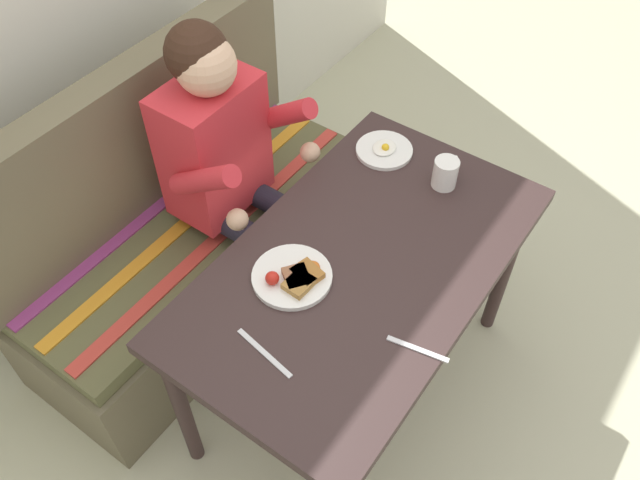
% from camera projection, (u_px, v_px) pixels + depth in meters
% --- Properties ---
extents(ground_plane, '(8.00, 8.00, 0.00)m').
position_uv_depth(ground_plane, '(353.00, 383.00, 2.46)').
color(ground_plane, '#BEBD9C').
extents(table, '(1.20, 0.70, 0.73)m').
position_uv_depth(table, '(361.00, 278.00, 1.97)').
color(table, '#342423').
rests_on(table, ground).
extents(couch, '(1.44, 0.56, 1.00)m').
position_uv_depth(couch, '(189.00, 236.00, 2.50)').
color(couch, brown).
rests_on(couch, ground).
extents(person, '(0.45, 0.61, 1.21)m').
position_uv_depth(person, '(230.00, 159.00, 2.18)').
color(person, red).
rests_on(person, ground).
extents(plate_breakfast, '(0.23, 0.23, 0.05)m').
position_uv_depth(plate_breakfast, '(294.00, 277.00, 1.85)').
color(plate_breakfast, white).
rests_on(plate_breakfast, table).
extents(plate_eggs, '(0.19, 0.19, 0.04)m').
position_uv_depth(plate_eggs, '(384.00, 150.00, 2.21)').
color(plate_eggs, white).
rests_on(plate_eggs, table).
extents(coffee_mug, '(0.12, 0.08, 0.10)m').
position_uv_depth(coffee_mug, '(446.00, 172.00, 2.08)').
color(coffee_mug, white).
rests_on(coffee_mug, table).
extents(fork, '(0.05, 0.17, 0.00)m').
position_uv_depth(fork, '(418.00, 349.00, 1.71)').
color(fork, silver).
rests_on(fork, table).
extents(knife, '(0.05, 0.20, 0.00)m').
position_uv_depth(knife, '(264.00, 353.00, 1.71)').
color(knife, silver).
rests_on(knife, table).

